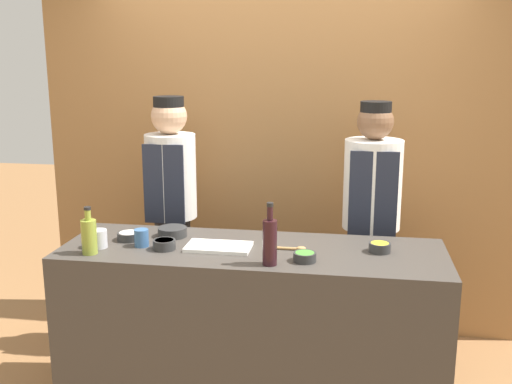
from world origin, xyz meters
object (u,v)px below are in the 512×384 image
(sauce_bowl_red, at_px, (164,244))
(cutting_board, at_px, (219,247))
(sauce_bowl_green, at_px, (305,256))
(chef_left, at_px, (172,213))
(sauce_bowl_white, at_px, (129,236))
(chef_right, at_px, (371,226))
(cup_steel, at_px, (99,239))
(sauce_bowl_yellow, at_px, (380,247))
(sauce_bowl_brown, at_px, (172,231))
(wooden_spoon, at_px, (290,248))
(cup_blue, at_px, (142,238))
(bottle_wine, at_px, (270,241))
(bottle_oil, at_px, (89,235))

(sauce_bowl_red, distance_m, cutting_board, 0.29)
(sauce_bowl_green, relative_size, chef_left, 0.07)
(cutting_board, bearing_deg, sauce_bowl_white, 172.31)
(chef_right, bearing_deg, cup_steel, -152.31)
(sauce_bowl_yellow, xyz_separation_m, cup_steel, (-1.49, -0.16, 0.02))
(sauce_bowl_brown, distance_m, wooden_spoon, 0.70)
(sauce_bowl_yellow, relative_size, chef_left, 0.07)
(sauce_bowl_brown, bearing_deg, cup_blue, -118.69)
(cup_blue, bearing_deg, wooden_spoon, 4.66)
(sauce_bowl_red, bearing_deg, chef_right, 33.85)
(sauce_bowl_yellow, bearing_deg, cup_blue, -175.17)
(sauce_bowl_yellow, relative_size, bottle_wine, 0.36)
(sauce_bowl_red, bearing_deg, sauce_bowl_white, 152.61)
(cup_blue, height_order, cup_steel, cup_steel)
(sauce_bowl_red, xyz_separation_m, chef_right, (1.10, 0.74, -0.06))
(bottle_oil, xyz_separation_m, chef_right, (1.47, 0.87, -0.13))
(cup_steel, xyz_separation_m, wooden_spoon, (1.02, 0.12, -0.04))
(cutting_board, bearing_deg, bottle_oil, -163.95)
(cup_blue, distance_m, wooden_spoon, 0.80)
(sauce_bowl_red, height_order, sauce_bowl_brown, same)
(cup_blue, xyz_separation_m, chef_left, (-0.05, 0.71, -0.05))
(sauce_bowl_green, xyz_separation_m, cup_steel, (-1.11, 0.04, 0.02))
(bottle_oil, distance_m, wooden_spoon, 1.05)
(sauce_bowl_white, bearing_deg, cup_blue, -42.11)
(sauce_bowl_brown, distance_m, sauce_bowl_yellow, 1.16)
(sauce_bowl_red, height_order, cup_steel, cup_steel)
(sauce_bowl_green, relative_size, bottle_wine, 0.37)
(chef_right, bearing_deg, sauce_bowl_white, -155.54)
(sauce_bowl_white, distance_m, chef_left, 0.62)
(cutting_board, distance_m, wooden_spoon, 0.38)
(sauce_bowl_green, xyz_separation_m, chef_right, (0.35, 0.81, -0.06))
(sauce_bowl_brown, height_order, cutting_board, sauce_bowl_brown)
(sauce_bowl_green, xyz_separation_m, wooden_spoon, (-0.09, 0.17, -0.02))
(cutting_board, bearing_deg, wooden_spoon, 5.83)
(sauce_bowl_yellow, xyz_separation_m, cup_blue, (-1.27, -0.11, 0.02))
(sauce_bowl_yellow, distance_m, cup_steel, 1.50)
(sauce_bowl_red, distance_m, chef_right, 1.33)
(cup_blue, relative_size, cup_steel, 0.97)
(sauce_bowl_white, distance_m, bottle_oil, 0.29)
(sauce_bowl_white, bearing_deg, bottle_wine, -18.20)
(sauce_bowl_white, height_order, cutting_board, sauce_bowl_white)
(sauce_bowl_green, distance_m, cutting_board, 0.49)
(sauce_bowl_green, relative_size, cutting_board, 0.34)
(sauce_bowl_yellow, bearing_deg, sauce_bowl_brown, 175.33)
(sauce_bowl_white, distance_m, wooden_spoon, 0.91)
(sauce_bowl_brown, xyz_separation_m, bottle_wine, (0.61, -0.38, 0.09))
(sauce_bowl_red, xyz_separation_m, chef_left, (-0.18, 0.74, -0.04))
(chef_right, bearing_deg, bottle_oil, -149.29)
(bottle_wine, distance_m, chef_right, 1.04)
(sauce_bowl_brown, height_order, bottle_wine, bottle_wine)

